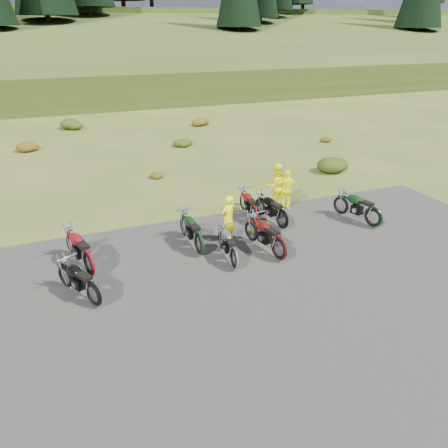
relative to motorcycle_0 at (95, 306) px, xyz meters
name	(u,v)px	position (x,y,z in m)	size (l,w,h in m)	color
ground	(238,266)	(4.35, 0.52, 0.00)	(300.00, 300.00, 0.00)	#3A4C19
gravel_pad	(267,301)	(4.35, -1.48, 0.00)	(20.00, 12.00, 0.04)	black
hill_slope	(84,82)	(4.35, 50.52, 0.00)	(300.00, 46.00, 3.00)	#323E14
hill_plateau	(61,54)	(4.35, 110.52, 0.00)	(300.00, 90.00, 9.17)	#323E14
shrub_2	(27,146)	(-1.85, 17.12, 0.38)	(1.30, 1.30, 0.77)	#61370C
shrub_3	(73,123)	(1.05, 22.42, 0.46)	(1.56, 1.56, 0.92)	#22380E
shrub_4	(155,174)	(3.95, 9.72, 0.23)	(0.77, 0.77, 0.45)	#61370C
shrub_5	(182,142)	(6.85, 15.02, 0.31)	(1.03, 1.03, 0.61)	#22380E
shrub_6	(199,120)	(9.75, 20.32, 0.38)	(1.30, 1.30, 0.77)	#61370C
shrub_7	(334,162)	(12.65, 7.62, 0.46)	(1.56, 1.56, 0.92)	#22380E
shrub_8	(324,138)	(15.55, 12.92, 0.23)	(0.77, 0.77, 0.45)	#61370C
motorcycle_0	(95,306)	(0.00, 0.00, 0.00)	(2.03, 0.68, 1.06)	black
motorcycle_1	(91,275)	(0.06, 1.64, 0.00)	(2.26, 0.75, 1.18)	maroon
motorcycle_2	(199,254)	(3.48, 1.69, 0.00)	(2.16, 0.72, 1.13)	black
motorcycle_3	(234,268)	(4.19, 0.45, 0.00)	(1.94, 0.65, 1.02)	#A3A3A7
motorcycle_4	(278,260)	(5.69, 0.42, 0.00)	(2.24, 0.75, 1.18)	#49100C
motorcycle_5	(281,229)	(6.88, 2.43, 0.00)	(2.07, 0.69, 1.09)	black
motorcycle_6	(254,224)	(6.14, 3.18, 0.00)	(2.02, 0.67, 1.06)	maroon
motorcycle_7	(372,227)	(10.04, 1.33, 0.00)	(2.20, 0.73, 1.15)	black
person_middle	(228,219)	(4.71, 2.27, 0.81)	(0.59, 0.39, 1.62)	#F0EF0C
person_right_a	(276,186)	(7.59, 4.31, 0.91)	(0.89, 0.69, 1.83)	#F0EF0C
person_right_b	(287,190)	(7.93, 4.00, 0.81)	(0.95, 0.40, 1.63)	#F0EF0C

